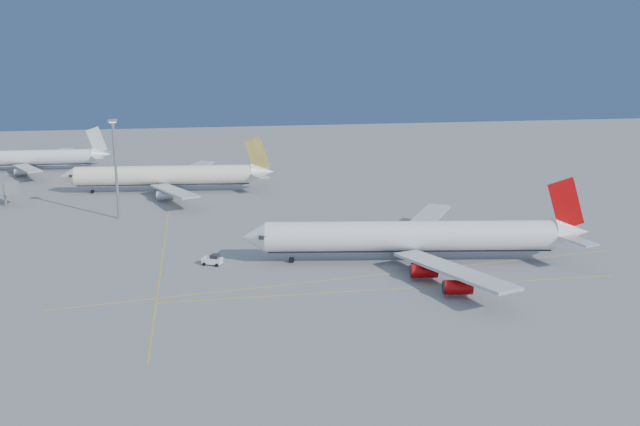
{
  "coord_description": "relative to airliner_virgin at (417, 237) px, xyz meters",
  "views": [
    {
      "loc": [
        -31.51,
        -138.1,
        46.37
      ],
      "look_at": [
        -4.04,
        20.14,
        7.0
      ],
      "focal_mm": 40.0,
      "sensor_mm": 36.0,
      "label": 1
    }
  ],
  "objects": [
    {
      "name": "ground",
      "position": [
        -13.76,
        -1.68,
        -5.51
      ],
      "size": [
        500.0,
        500.0,
        0.0
      ],
      "primitive_type": "plane",
      "color": "slate",
      "rests_on": "ground"
    },
    {
      "name": "taxiway_lines",
      "position": [
        -28.48,
        4.66,
        -5.5
      ],
      "size": [
        118.86,
        140.0,
        0.02
      ],
      "color": "gold",
      "rests_on": "ground"
    },
    {
      "name": "airliner_virgin",
      "position": [
        0.0,
        0.0,
        0.0
      ],
      "size": [
        73.98,
        65.87,
        18.28
      ],
      "rotation": [
        0.0,
        0.0,
        -0.15
      ],
      "color": "white",
      "rests_on": "ground"
    },
    {
      "name": "airliner_etihad",
      "position": [
        -54.41,
        81.75,
        -0.29
      ],
      "size": [
        65.76,
        60.47,
        17.15
      ],
      "rotation": [
        0.0,
        0.0,
        -0.1
      ],
      "color": "#F0E5CC",
      "rests_on": "ground"
    },
    {
      "name": "airliner_third",
      "position": [
        -105.31,
        127.9,
        -0.78
      ],
      "size": [
        58.17,
        53.66,
        15.62
      ],
      "rotation": [
        0.0,
        0.0,
        -0.04
      ],
      "color": "white",
      "rests_on": "ground"
    },
    {
      "name": "pushback_tug",
      "position": [
        -43.04,
        5.23,
        -4.45
      ],
      "size": [
        4.56,
        3.74,
        2.29
      ],
      "rotation": [
        0.0,
        0.0,
        -0.42
      ],
      "color": "white",
      "rests_on": "ground"
    },
    {
      "name": "light_mast",
      "position": [
        -66.48,
        49.76,
        9.97
      ],
      "size": [
        2.27,
        2.27,
        26.23
      ],
      "color": "gray",
      "rests_on": "ground"
    }
  ]
}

